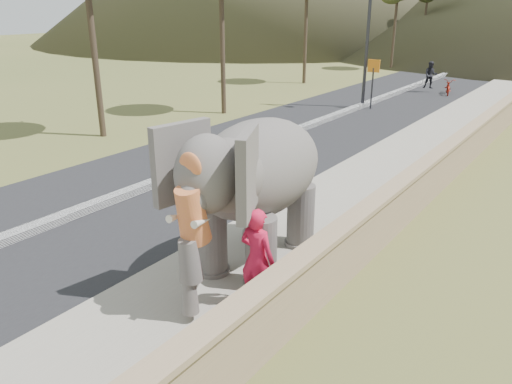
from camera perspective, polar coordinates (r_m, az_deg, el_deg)
ground at (r=9.18m, az=-4.90°, el=-11.63°), size 160.00×160.00×0.00m
road at (r=19.42m, az=2.79°, el=6.12°), size 7.00×120.00×0.03m
median at (r=19.40m, az=2.79°, el=6.39°), size 0.35×120.00×0.22m
walkway at (r=17.34m, az=16.86°, el=3.65°), size 3.00×120.00×0.15m
parapet at (r=16.80m, az=22.32°, el=4.13°), size 0.30×120.00×1.10m
lamppost at (r=25.45m, az=13.58°, el=20.12°), size 1.76×0.36×8.00m
signboard at (r=25.44m, az=13.23°, el=12.83°), size 0.60×0.08×2.40m
elephant_and_man at (r=9.44m, az=0.33°, el=0.32°), size 2.57×4.30×2.94m
motorcyclist at (r=31.29m, az=20.39°, el=11.73°), size 2.09×1.85×1.80m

